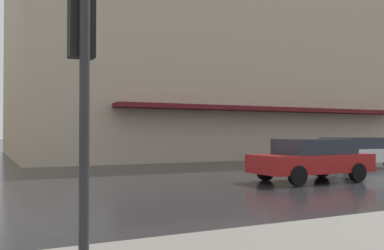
{
  "coord_description": "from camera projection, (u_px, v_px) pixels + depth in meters",
  "views": [
    {
      "loc": [
        -8.72,
        -0.3,
        1.62
      ],
      "look_at": [
        3.85,
        -6.48,
        1.87
      ],
      "focal_mm": 40.42,
      "sensor_mm": 36.0,
      "label": 1
    }
  ],
  "objects": [
    {
      "name": "haussmann_block_corner",
      "position": [
        200.0,
        31.0,
        34.53
      ],
      "size": [
        19.91,
        28.02,
        20.01
      ],
      "color": "tan",
      "rests_on": "ground_plane"
    },
    {
      "name": "traffic_signal_post",
      "position": [
        82.0,
        61.0,
        5.09
      ],
      "size": [
        0.44,
        0.3,
        3.21
      ],
      "color": "#232326",
      "rests_on": "sidewalk_pavement"
    },
    {
      "name": "car_white",
      "position": [
        354.0,
        152.0,
        19.41
      ],
      "size": [
        1.85,
        4.1,
        1.41
      ],
      "color": "silver",
      "rests_on": "ground_plane"
    },
    {
      "name": "car_red",
      "position": [
        312.0,
        159.0,
        14.45
      ],
      "size": [
        1.85,
        4.1,
        1.41
      ],
      "color": "maroon",
      "rests_on": "ground_plane"
    }
  ]
}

